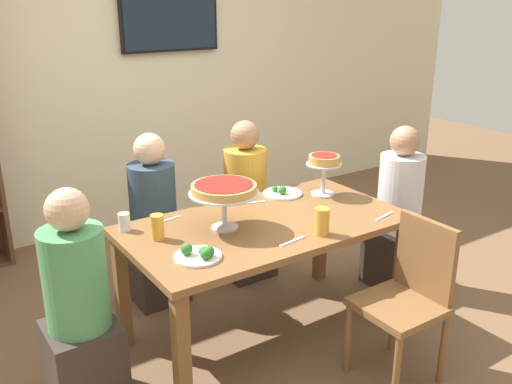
{
  "coord_description": "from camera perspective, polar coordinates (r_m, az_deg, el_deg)",
  "views": [
    {
      "loc": [
        -1.69,
        -2.42,
        1.96
      ],
      "look_at": [
        0.0,
        0.1,
        0.89
      ],
      "focal_mm": 39.45,
      "sensor_mm": 36.0,
      "label": 1
    }
  ],
  "objects": [
    {
      "name": "dining_table",
      "position": [
        3.23,
        0.99,
        -4.56
      ],
      "size": [
        1.6,
        0.87,
        0.74
      ],
      "color": "brown",
      "rests_on": "ground_plane"
    },
    {
      "name": "cutlery_knife_far",
      "position": [
        3.25,
        -8.99,
        -2.82
      ],
      "size": [
        0.18,
        0.04,
        0.0
      ],
      "primitive_type": "cube",
      "rotation": [
        0.0,
        0.0,
        3.29
      ],
      "color": "silver",
      "rests_on": "dining_table"
    },
    {
      "name": "salad_plate_near_diner",
      "position": [
        2.77,
        -5.81,
        -6.28
      ],
      "size": [
        0.24,
        0.24,
        0.07
      ],
      "color": "white",
      "rests_on": "dining_table"
    },
    {
      "name": "cutlery_knife_near",
      "position": [
        2.95,
        3.69,
        -5.01
      ],
      "size": [
        0.18,
        0.04,
        0.0
      ],
      "primitive_type": "cube",
      "rotation": [
        0.0,
        0.0,
        0.15
      ],
      "color": "silver",
      "rests_on": "dining_table"
    },
    {
      "name": "television",
      "position": [
        5.02,
        -8.73,
        16.96
      ],
      "size": [
        0.89,
        0.05,
        0.54
      ],
      "color": "black"
    },
    {
      "name": "beer_glass_amber_short",
      "position": [
        3.02,
        6.71,
        -2.98
      ],
      "size": [
        0.08,
        0.08,
        0.15
      ],
      "primitive_type": "cylinder",
      "color": "gold",
      "rests_on": "dining_table"
    },
    {
      "name": "cutlery_fork_near",
      "position": [
        3.35,
        12.86,
        -2.41
      ],
      "size": [
        0.18,
        0.06,
        0.0
      ],
      "primitive_type": "cube",
      "rotation": [
        0.0,
        0.0,
        0.23
      ],
      "color": "silver",
      "rests_on": "dining_table"
    },
    {
      "name": "rear_partition",
      "position": [
        4.95,
        -14.02,
        12.38
      ],
      "size": [
        8.0,
        0.12,
        2.8
      ],
      "primitive_type": "cube",
      "color": "beige",
      "rests_on": "ground_plane"
    },
    {
      "name": "diner_head_west",
      "position": [
        2.89,
        -17.4,
        -12.11
      ],
      "size": [
        0.34,
        0.34,
        1.15
      ],
      "color": "#382D28",
      "rests_on": "ground_plane"
    },
    {
      "name": "ground_plane",
      "position": [
        3.54,
        0.93,
        -14.18
      ],
      "size": [
        12.0,
        12.0,
        0.0
      ],
      "primitive_type": "plane",
      "color": "brown"
    },
    {
      "name": "chair_near_right",
      "position": [
        3.09,
        15.2,
        -9.85
      ],
      "size": [
        0.4,
        0.4,
        0.87
      ],
      "rotation": [
        0.0,
        0.0,
        1.57
      ],
      "color": "brown",
      "rests_on": "ground_plane"
    },
    {
      "name": "cutlery_fork_far",
      "position": [
        3.47,
        -0.5,
        -1.1
      ],
      "size": [
        0.18,
        0.06,
        0.0
      ],
      "primitive_type": "cube",
      "rotation": [
        0.0,
        0.0,
        2.88
      ],
      "color": "silver",
      "rests_on": "dining_table"
    },
    {
      "name": "beer_glass_amber_tall",
      "position": [
        2.99,
        -9.97,
        -3.53
      ],
      "size": [
        0.07,
        0.07,
        0.14
      ],
      "primitive_type": "cylinder",
      "color": "gold",
      "rests_on": "dining_table"
    },
    {
      "name": "water_glass_clear_near",
      "position": [
        3.14,
        -13.22,
        -2.98
      ],
      "size": [
        0.06,
        0.06,
        0.1
      ],
      "primitive_type": "cylinder",
      "color": "white",
      "rests_on": "dining_table"
    },
    {
      "name": "diner_far_right",
      "position": [
        4.03,
        -1.07,
        -1.96
      ],
      "size": [
        0.34,
        0.34,
        1.15
      ],
      "rotation": [
        0.0,
        0.0,
        -1.57
      ],
      "color": "#382D28",
      "rests_on": "ground_plane"
    },
    {
      "name": "salad_plate_far_diner",
      "position": [
        3.61,
        2.66,
        -0.04
      ],
      "size": [
        0.25,
        0.25,
        0.07
      ],
      "color": "white",
      "rests_on": "dining_table"
    },
    {
      "name": "diner_head_east",
      "position": [
        4.0,
        14.19,
        -2.74
      ],
      "size": [
        0.34,
        0.34,
        1.15
      ],
      "rotation": [
        0.0,
        0.0,
        3.14
      ],
      "color": "#382D28",
      "rests_on": "ground_plane"
    },
    {
      "name": "deep_dish_pizza_stand",
      "position": [
        3.03,
        -3.27,
        0.12
      ],
      "size": [
        0.38,
        0.38,
        0.26
      ],
      "color": "silver",
      "rests_on": "dining_table"
    },
    {
      "name": "diner_far_left",
      "position": [
        3.75,
        -10.23,
        -3.95
      ],
      "size": [
        0.34,
        0.34,
        1.15
      ],
      "rotation": [
        0.0,
        0.0,
        -1.57
      ],
      "color": "#382D28",
      "rests_on": "ground_plane"
    },
    {
      "name": "personal_pizza_stand",
      "position": [
        3.58,
        6.9,
        2.82
      ],
      "size": [
        0.23,
        0.23,
        0.27
      ],
      "color": "silver",
      "rests_on": "dining_table"
    }
  ]
}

